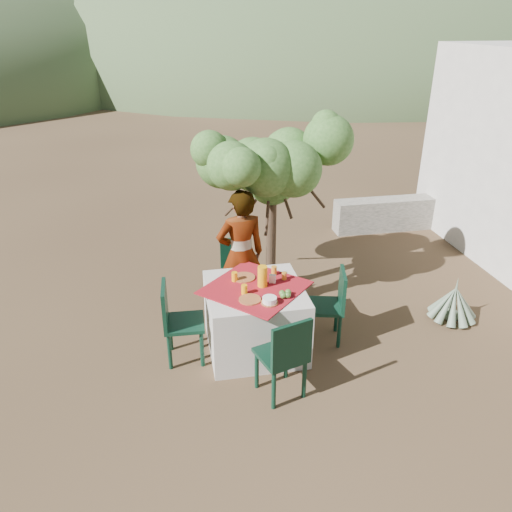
{
  "coord_description": "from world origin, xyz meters",
  "views": [
    {
      "loc": [
        -0.51,
        -4.11,
        3.34
      ],
      "look_at": [
        0.43,
        0.83,
        0.93
      ],
      "focal_mm": 35.0,
      "sensor_mm": 36.0,
      "label": 1
    }
  ],
  "objects_px": {
    "chair_near": "(285,355)",
    "chair_right": "(332,302)",
    "chair_left": "(177,319)",
    "chair_far": "(236,267)",
    "person": "(241,255)",
    "agave": "(453,303)",
    "shrub_tree": "(276,172)",
    "table": "(255,318)",
    "juice_pitcher": "(262,276)"
  },
  "relations": [
    {
      "from": "chair_near",
      "to": "chair_right",
      "type": "xyz_separation_m",
      "value": [
        0.74,
        0.85,
        -0.02
      ]
    },
    {
      "from": "chair_near",
      "to": "chair_right",
      "type": "distance_m",
      "value": 1.13
    },
    {
      "from": "chair_left",
      "to": "chair_far",
      "type": "bearing_deg",
      "value": -32.01
    },
    {
      "from": "chair_far",
      "to": "person",
      "type": "xyz_separation_m",
      "value": [
        -0.0,
        -0.38,
        0.35
      ]
    },
    {
      "from": "chair_near",
      "to": "agave",
      "type": "relative_size",
      "value": 1.45
    },
    {
      "from": "chair_right",
      "to": "shrub_tree",
      "type": "distance_m",
      "value": 1.79
    },
    {
      "from": "shrub_tree",
      "to": "agave",
      "type": "bearing_deg",
      "value": -31.85
    },
    {
      "from": "chair_far",
      "to": "chair_left",
      "type": "xyz_separation_m",
      "value": [
        -0.81,
        -1.16,
        0.04
      ]
    },
    {
      "from": "table",
      "to": "chair_left",
      "type": "bearing_deg",
      "value": -176.37
    },
    {
      "from": "person",
      "to": "agave",
      "type": "height_order",
      "value": "person"
    },
    {
      "from": "juice_pitcher",
      "to": "shrub_tree",
      "type": "bearing_deg",
      "value": 71.82
    },
    {
      "from": "chair_right",
      "to": "chair_left",
      "type": "bearing_deg",
      "value": -74.72
    },
    {
      "from": "shrub_tree",
      "to": "juice_pitcher",
      "type": "distance_m",
      "value": 1.58
    },
    {
      "from": "chair_near",
      "to": "chair_left",
      "type": "distance_m",
      "value": 1.26
    },
    {
      "from": "shrub_tree",
      "to": "person",
      "type": "bearing_deg",
      "value": -131.7
    },
    {
      "from": "table",
      "to": "shrub_tree",
      "type": "relative_size",
      "value": 0.64
    },
    {
      "from": "shrub_tree",
      "to": "chair_far",
      "type": "bearing_deg",
      "value": -156.87
    },
    {
      "from": "chair_near",
      "to": "shrub_tree",
      "type": "distance_m",
      "value": 2.5
    },
    {
      "from": "table",
      "to": "chair_far",
      "type": "distance_m",
      "value": 1.11
    },
    {
      "from": "chair_left",
      "to": "juice_pitcher",
      "type": "bearing_deg",
      "value": -83.07
    },
    {
      "from": "chair_left",
      "to": "person",
      "type": "height_order",
      "value": "person"
    },
    {
      "from": "chair_near",
      "to": "chair_far",
      "type": "bearing_deg",
      "value": -102.52
    },
    {
      "from": "shrub_tree",
      "to": "agave",
      "type": "xyz_separation_m",
      "value": [
        1.96,
        -1.22,
        -1.4
      ]
    },
    {
      "from": "table",
      "to": "chair_left",
      "type": "height_order",
      "value": "chair_left"
    },
    {
      "from": "person",
      "to": "chair_far",
      "type": "bearing_deg",
      "value": -99.1
    },
    {
      "from": "table",
      "to": "person",
      "type": "relative_size",
      "value": 0.81
    },
    {
      "from": "table",
      "to": "chair_right",
      "type": "distance_m",
      "value": 0.87
    },
    {
      "from": "person",
      "to": "shrub_tree",
      "type": "xyz_separation_m",
      "value": [
        0.55,
        0.62,
        0.8
      ]
    },
    {
      "from": "chair_left",
      "to": "juice_pitcher",
      "type": "xyz_separation_m",
      "value": [
        0.93,
        0.06,
        0.38
      ]
    },
    {
      "from": "chair_far",
      "to": "agave",
      "type": "bearing_deg",
      "value": -23.2
    },
    {
      "from": "shrub_tree",
      "to": "chair_near",
      "type": "bearing_deg",
      "value": -100.19
    },
    {
      "from": "table",
      "to": "chair_right",
      "type": "bearing_deg",
      "value": -0.53
    },
    {
      "from": "chair_right",
      "to": "shrub_tree",
      "type": "height_order",
      "value": "shrub_tree"
    },
    {
      "from": "chair_far",
      "to": "agave",
      "type": "xyz_separation_m",
      "value": [
        2.51,
        -0.98,
        -0.25
      ]
    },
    {
      "from": "chair_near",
      "to": "chair_left",
      "type": "relative_size",
      "value": 1.01
    },
    {
      "from": "chair_left",
      "to": "agave",
      "type": "xyz_separation_m",
      "value": [
        3.32,
        0.18,
        -0.29
      ]
    },
    {
      "from": "chair_left",
      "to": "chair_right",
      "type": "xyz_separation_m",
      "value": [
        1.71,
        0.05,
        -0.02
      ]
    },
    {
      "from": "chair_right",
      "to": "person",
      "type": "xyz_separation_m",
      "value": [
        -0.9,
        0.73,
        0.33
      ]
    },
    {
      "from": "table",
      "to": "juice_pitcher",
      "type": "xyz_separation_m",
      "value": [
        0.08,
        0.01,
        0.5
      ]
    },
    {
      "from": "chair_far",
      "to": "chair_left",
      "type": "relative_size",
      "value": 0.92
    },
    {
      "from": "chair_right",
      "to": "shrub_tree",
      "type": "bearing_deg",
      "value": -151.78
    },
    {
      "from": "person",
      "to": "chair_right",
      "type": "bearing_deg",
      "value": 132.07
    },
    {
      "from": "chair_far",
      "to": "agave",
      "type": "distance_m",
      "value": 2.71
    },
    {
      "from": "chair_left",
      "to": "agave",
      "type": "bearing_deg",
      "value": -83.97
    },
    {
      "from": "chair_near",
      "to": "chair_right",
      "type": "relative_size",
      "value": 1.04
    },
    {
      "from": "chair_right",
      "to": "agave",
      "type": "height_order",
      "value": "chair_right"
    },
    {
      "from": "chair_far",
      "to": "person",
      "type": "bearing_deg",
      "value": -91.92
    },
    {
      "from": "chair_near",
      "to": "juice_pitcher",
      "type": "relative_size",
      "value": 3.92
    },
    {
      "from": "chair_left",
      "to": "person",
      "type": "bearing_deg",
      "value": -43.39
    },
    {
      "from": "chair_far",
      "to": "juice_pitcher",
      "type": "height_order",
      "value": "juice_pitcher"
    }
  ]
}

